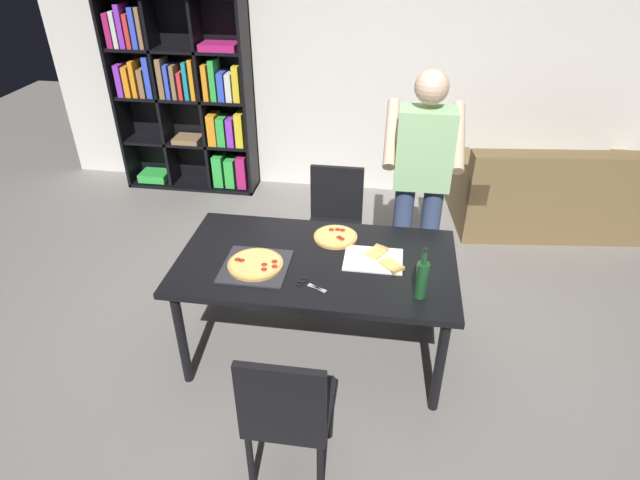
# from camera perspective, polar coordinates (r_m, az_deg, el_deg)

# --- Properties ---
(ground_plane) EXTENTS (12.00, 12.00, 0.00)m
(ground_plane) POSITION_cam_1_polar(r_m,az_deg,el_deg) (3.71, -0.35, -11.77)
(ground_plane) COLOR gray
(back_wall) EXTENTS (6.40, 0.10, 2.80)m
(back_wall) POSITION_cam_1_polar(r_m,az_deg,el_deg) (5.38, 4.06, 19.53)
(back_wall) COLOR silver
(back_wall) RESTS_ON ground_plane
(dining_table) EXTENTS (1.72, 0.95, 0.75)m
(dining_table) POSITION_cam_1_polar(r_m,az_deg,el_deg) (3.27, -0.39, -3.17)
(dining_table) COLOR black
(dining_table) RESTS_ON ground_plane
(chair_near_camera) EXTENTS (0.42, 0.42, 0.90)m
(chair_near_camera) POSITION_cam_1_polar(r_m,az_deg,el_deg) (2.69, -3.66, -17.98)
(chair_near_camera) COLOR black
(chair_near_camera) RESTS_ON ground_plane
(chair_far_side) EXTENTS (0.42, 0.42, 0.90)m
(chair_far_side) POSITION_cam_1_polar(r_m,az_deg,el_deg) (4.17, 1.64, 2.53)
(chair_far_side) COLOR black
(chair_far_side) RESTS_ON ground_plane
(couch) EXTENTS (1.79, 1.04, 0.85)m
(couch) POSITION_cam_1_polar(r_m,az_deg,el_deg) (5.36, 23.78, 4.27)
(couch) COLOR brown
(couch) RESTS_ON ground_plane
(bookshelf) EXTENTS (1.40, 0.35, 1.95)m
(bookshelf) POSITION_cam_1_polar(r_m,az_deg,el_deg) (5.67, -14.36, 14.82)
(bookshelf) COLOR black
(bookshelf) RESTS_ON ground_plane
(person_serving_pizza) EXTENTS (0.55, 0.54, 1.75)m
(person_serving_pizza) POSITION_cam_1_polar(r_m,az_deg,el_deg) (3.73, 11.00, 6.63)
(person_serving_pizza) COLOR #38476B
(person_serving_pizza) RESTS_ON ground_plane
(pepperoni_pizza_on_tray) EXTENTS (0.40, 0.40, 0.04)m
(pepperoni_pizza_on_tray) POSITION_cam_1_polar(r_m,az_deg,el_deg) (3.18, -7.05, -2.70)
(pepperoni_pizza_on_tray) COLOR #2D2D33
(pepperoni_pizza_on_tray) RESTS_ON dining_table
(pizza_slices_on_towel) EXTENTS (0.37, 0.30, 0.03)m
(pizza_slices_on_towel) POSITION_cam_1_polar(r_m,az_deg,el_deg) (3.24, 6.28, -2.10)
(pizza_slices_on_towel) COLOR white
(pizza_slices_on_towel) RESTS_ON dining_table
(wine_bottle) EXTENTS (0.07, 0.07, 0.32)m
(wine_bottle) POSITION_cam_1_polar(r_m,az_deg,el_deg) (2.92, 11.07, -4.17)
(wine_bottle) COLOR #194723
(wine_bottle) RESTS_ON dining_table
(kitchen_scissors) EXTENTS (0.20, 0.13, 0.01)m
(kitchen_scissors) POSITION_cam_1_polar(r_m,az_deg,el_deg) (3.02, -1.43, -4.81)
(kitchen_scissors) COLOR silver
(kitchen_scissors) RESTS_ON dining_table
(second_pizza_plain) EXTENTS (0.29, 0.29, 0.03)m
(second_pizza_plain) POSITION_cam_1_polar(r_m,az_deg,el_deg) (3.44, 1.71, 0.37)
(second_pizza_plain) COLOR tan
(second_pizza_plain) RESTS_ON dining_table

